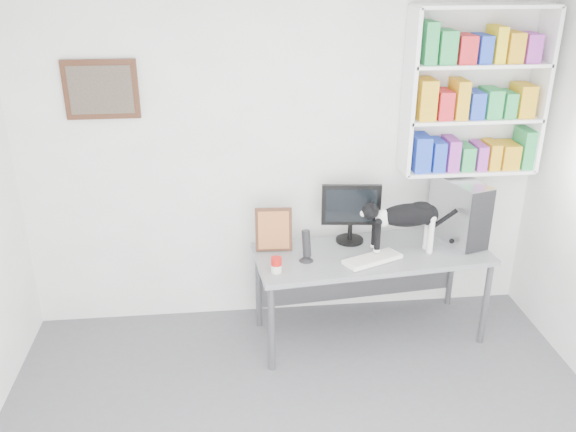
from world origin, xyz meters
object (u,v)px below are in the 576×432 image
Objects in this scene: leaning_print at (274,229)px; soup_can at (276,265)px; speaker at (306,245)px; bookshelf at (475,92)px; desk at (369,294)px; monitor at (351,213)px; pc_tower at (459,210)px; keyboard at (372,259)px; cat at (405,228)px.

leaning_print is 0.38m from soup_can.
leaning_print is at bearing 110.23° from speaker.
bookshelf reaches higher than soup_can.
desk is 0.65m from monitor.
desk is 0.91m from leaning_print.
bookshelf is 11.08× the size of soup_can.
desk is at bearing -50.37° from monitor.
pc_tower is 1.98× the size of speaker.
keyboard is 0.82m from pc_tower.
pc_tower is 1.24m from speaker.
pc_tower is 1.45× the size of leaning_print.
speaker is (-0.48, 0.06, 0.11)m from keyboard.
leaning_print is (-1.43, -0.02, -0.08)m from pc_tower.
bookshelf is 1.28m from monitor.
pc_tower reaches higher than leaning_print.
soup_can is (-0.71, -0.09, 0.04)m from keyboard.
leaning_print is 3.04× the size of soup_can.
desk is 3.65× the size of monitor.
cat is (0.36, -0.23, -0.03)m from monitor.
pc_tower is at bearing 3.77° from leaning_print.
desk is at bearing -158.81° from bookshelf.
pc_tower reaches higher than keyboard.
keyboard is at bearing 7.29° from soup_can.
keyboard is at bearing -175.46° from pc_tower.
pc_tower is at bearing -15.28° from speaker.
keyboard is at bearing -67.81° from monitor.
speaker is 0.73× the size of leaning_print.
keyboard is (0.10, -0.35, -0.22)m from monitor.
soup_can is at bearing -160.50° from bookshelf.
cat is at bearing -26.74° from monitor.
keyboard is 1.74× the size of speaker.
cat is at bearing 11.74° from soup_can.
desk is at bearing -16.20° from speaker.
monitor is 0.84m from pc_tower.
speaker is at bearing -40.78° from leaning_print.
pc_tower reaches higher than soup_can.
bookshelf is at bearing -9.20° from speaker.
cat reaches higher than soup_can.
keyboard is 0.76m from leaning_print.
bookshelf is 1.71m from desk.
cat is at bearing -6.27° from leaning_print.
speaker is at bearing -175.74° from desk.
keyboard is (-0.03, -0.15, 0.38)m from desk.
pc_tower reaches higher than cat.
monitor is 1.92× the size of speaker.
speaker is 0.75m from cat.
pc_tower is (0.73, 0.29, 0.23)m from keyboard.
bookshelf reaches higher than speaker.
monitor is 0.77m from soup_can.
bookshelf is 3.64× the size of leaning_print.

